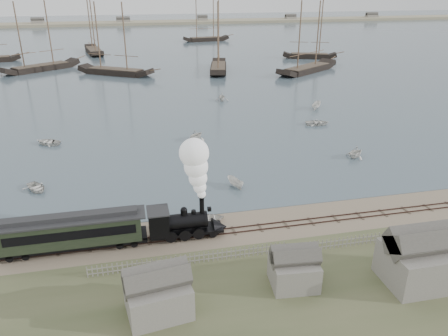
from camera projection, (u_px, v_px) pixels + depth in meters
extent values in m
plane|color=gray|center=(238.00, 221.00, 49.42)|extent=(600.00, 600.00, 0.00)
cube|color=#455663|center=(148.00, 40.00, 201.87)|extent=(600.00, 336.00, 0.06)
cube|color=#3B2620|center=(244.00, 231.00, 47.14)|extent=(120.00, 0.08, 0.12)
cube|color=#3B2620|center=(242.00, 227.00, 48.04)|extent=(120.00, 0.08, 0.12)
cube|color=#44342B|center=(243.00, 230.00, 47.62)|extent=(120.00, 1.80, 0.06)
cube|color=tan|center=(140.00, 24.00, 273.62)|extent=(500.00, 20.00, 1.80)
cube|color=black|center=(187.00, 230.00, 46.10)|extent=(7.57, 2.23, 0.28)
cylinder|color=black|center=(182.00, 221.00, 45.57)|extent=(4.68, 1.67, 1.67)
cube|color=black|center=(159.00, 222.00, 44.99)|extent=(2.00, 2.45, 2.56)
cube|color=#2A2A2C|center=(158.00, 211.00, 44.46)|extent=(2.23, 2.67, 0.13)
cylinder|color=black|center=(202.00, 207.00, 45.40)|extent=(0.49, 0.49, 1.78)
sphere|color=black|center=(184.00, 210.00, 45.10)|extent=(0.71, 0.71, 0.71)
cone|color=black|center=(220.00, 227.00, 46.86)|extent=(1.56, 2.23, 2.23)
cube|color=black|center=(209.00, 209.00, 45.71)|extent=(0.39, 0.39, 0.39)
cube|color=black|center=(74.00, 243.00, 43.83)|extent=(14.44, 2.37, 0.36)
cube|color=black|center=(72.00, 231.00, 43.26)|extent=(13.41, 2.58, 2.58)
cube|color=black|center=(71.00, 236.00, 41.99)|extent=(12.38, 0.06, 0.93)
cube|color=black|center=(73.00, 222.00, 44.34)|extent=(12.38, 0.06, 0.93)
cube|color=#2A2A2C|center=(70.00, 219.00, 42.73)|extent=(14.44, 2.79, 0.19)
cube|color=#2A2A2C|center=(70.00, 217.00, 42.61)|extent=(12.90, 1.24, 0.46)
imported|color=silver|center=(210.00, 218.00, 49.28)|extent=(2.74, 3.60, 0.70)
imported|color=silver|center=(36.00, 188.00, 56.32)|extent=(4.68, 4.33, 0.79)
imported|color=silver|center=(196.00, 135.00, 73.98)|extent=(4.53, 4.53, 1.81)
imported|color=silver|center=(235.00, 183.00, 57.18)|extent=(3.28, 2.24, 1.19)
imported|color=silver|center=(317.00, 123.00, 82.00)|extent=(3.88, 4.91, 0.92)
imported|color=silver|center=(355.00, 152.00, 66.65)|extent=(4.07, 4.26, 1.75)
imported|color=silver|center=(316.00, 106.00, 92.14)|extent=(3.76, 3.46, 1.44)
imported|color=silver|center=(48.00, 142.00, 72.27)|extent=(4.81, 5.24, 0.89)
imported|color=silver|center=(222.00, 97.00, 98.44)|extent=(3.89, 3.53, 1.78)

